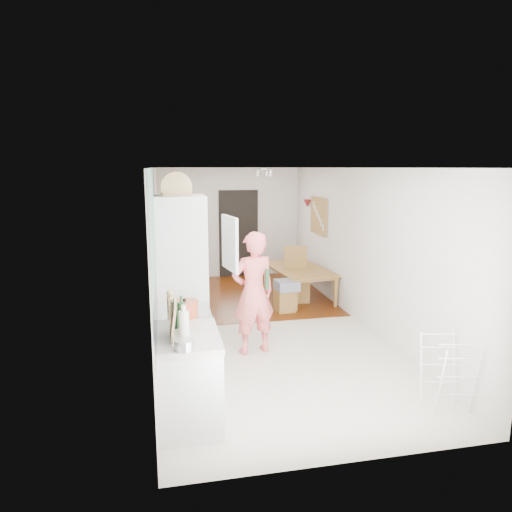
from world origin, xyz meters
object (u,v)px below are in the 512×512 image
object	(u,v)px
person	(253,282)
dining_table	(301,285)
dining_chair	(297,275)
stool	(285,301)
drying_rack	(448,374)

from	to	relation	value
person	dining_table	world-z (taller)	person
dining_chair	person	bearing A→B (deg)	-112.17
dining_chair	stool	distance (m)	0.77
person	dining_table	xyz separation A→B (m)	(1.41, 2.41, -0.74)
stool	drying_rack	size ratio (longest dim) A/B	0.50
person	drying_rack	size ratio (longest dim) A/B	2.47
dining_chair	stool	size ratio (longest dim) A/B	2.53
dining_table	dining_chair	distance (m)	0.34
dining_chair	dining_table	bearing A→B (deg)	60.11
dining_table	stool	distance (m)	0.94
stool	drying_rack	world-z (taller)	drying_rack
person	drying_rack	bearing A→B (deg)	118.82
person	dining_chair	distance (m)	2.61
person	dining_chair	xyz separation A→B (m)	(1.28, 2.23, -0.48)
person	drying_rack	world-z (taller)	person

